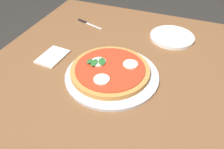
{
  "coord_description": "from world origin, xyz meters",
  "views": [
    {
      "loc": [
        0.63,
        0.18,
        1.32
      ],
      "look_at": [
        0.03,
        -0.05,
        0.78
      ],
      "focal_mm": 36.53,
      "sensor_mm": 36.0,
      "label": 1
    }
  ],
  "objects_px": {
    "serving_tray": "(112,75)",
    "pizza": "(110,70)",
    "dining_table": "(127,95)",
    "napkin": "(53,57)",
    "plate_white": "(172,37)",
    "knife": "(87,23)"
  },
  "relations": [
    {
      "from": "serving_tray",
      "to": "napkin",
      "type": "relative_size",
      "value": 2.66
    },
    {
      "from": "dining_table",
      "to": "knife",
      "type": "distance_m",
      "value": 0.46
    },
    {
      "from": "knife",
      "to": "napkin",
      "type": "bearing_deg",
      "value": 0.14
    },
    {
      "from": "serving_tray",
      "to": "knife",
      "type": "height_order",
      "value": "serving_tray"
    },
    {
      "from": "serving_tray",
      "to": "dining_table",
      "type": "bearing_deg",
      "value": 119.01
    },
    {
      "from": "plate_white",
      "to": "napkin",
      "type": "xyz_separation_m",
      "value": [
        0.33,
        -0.43,
        -0.0
      ]
    },
    {
      "from": "plate_white",
      "to": "knife",
      "type": "bearing_deg",
      "value": -88.47
    },
    {
      "from": "dining_table",
      "to": "pizza",
      "type": "relative_size",
      "value": 3.86
    },
    {
      "from": "dining_table",
      "to": "knife",
      "type": "bearing_deg",
      "value": -133.72
    },
    {
      "from": "pizza",
      "to": "dining_table",
      "type": "bearing_deg",
      "value": 109.39
    },
    {
      "from": "napkin",
      "to": "knife",
      "type": "distance_m",
      "value": 0.32
    },
    {
      "from": "pizza",
      "to": "plate_white",
      "type": "bearing_deg",
      "value": 153.83
    },
    {
      "from": "serving_tray",
      "to": "pizza",
      "type": "bearing_deg",
      "value": -124.44
    },
    {
      "from": "dining_table",
      "to": "napkin",
      "type": "relative_size",
      "value": 8.69
    },
    {
      "from": "dining_table",
      "to": "napkin",
      "type": "distance_m",
      "value": 0.34
    },
    {
      "from": "knife",
      "to": "serving_tray",
      "type": "bearing_deg",
      "value": 38.54
    },
    {
      "from": "pizza",
      "to": "plate_white",
      "type": "xyz_separation_m",
      "value": [
        -0.35,
        0.17,
        -0.02
      ]
    },
    {
      "from": "pizza",
      "to": "plate_white",
      "type": "distance_m",
      "value": 0.39
    },
    {
      "from": "serving_tray",
      "to": "pizza",
      "type": "distance_m",
      "value": 0.02
    },
    {
      "from": "dining_table",
      "to": "serving_tray",
      "type": "distance_m",
      "value": 0.13
    },
    {
      "from": "pizza",
      "to": "knife",
      "type": "relative_size",
      "value": 1.91
    },
    {
      "from": "dining_table",
      "to": "napkin",
      "type": "xyz_separation_m",
      "value": [
        0.01,
        -0.32,
        0.11
      ]
    }
  ]
}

